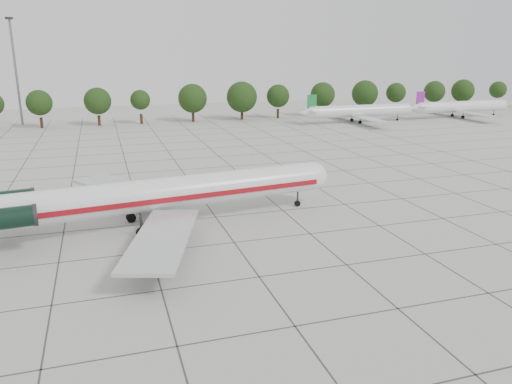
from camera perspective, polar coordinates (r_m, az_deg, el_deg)
The scene contains 7 objects.
ground at distance 48.75m, azimuth -2.51°, elevation -5.79°, with size 260.00×260.00×0.00m, color #B0B0A8.
apron_joints at distance 62.58m, azimuth -6.06°, elevation -0.89°, with size 170.00×170.00×0.02m, color #383838.
main_airliner at distance 52.60m, azimuth -13.09°, elevation -0.44°, with size 43.01×33.64×10.11m.
bg_airliner_d at distance 131.98m, azimuth 11.72°, elevation 9.04°, with size 28.24×27.20×7.40m.
bg_airliner_e at distance 150.10m, azimuth 22.37°, elevation 8.99°, with size 28.24×27.20×7.40m.
tree_line at distance 129.38m, azimuth -17.65°, elevation 9.87°, with size 249.86×8.44×10.22m.
floodlight_mast at distance 137.12m, azimuth -25.82°, elevation 12.85°, with size 1.60×1.60×25.45m.
Camera 1 is at (-11.48, -43.81, 18.05)m, focal length 35.00 mm.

